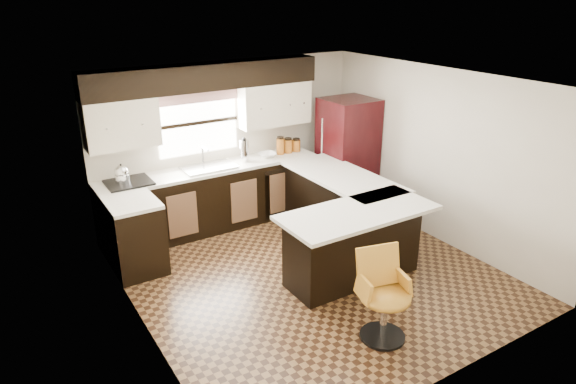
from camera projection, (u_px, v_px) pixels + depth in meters
floor at (310, 273)px, 6.47m from camera, size 4.40×4.40×0.00m
ceiling at (314, 82)px, 5.59m from camera, size 4.40×4.40×0.00m
wall_back at (230, 141)px, 7.76m from camera, size 4.40×0.00×4.40m
wall_front at (461, 264)px, 4.30m from camera, size 4.40×0.00×4.40m
wall_left at (135, 225)px, 4.99m from camera, size 0.00×4.40×4.40m
wall_right at (438, 156)px, 7.06m from camera, size 0.00×4.40×4.40m
base_cab_back at (213, 199)px, 7.58m from camera, size 3.30×0.60×0.90m
base_cab_left at (136, 238)px, 6.40m from camera, size 0.60×0.70×0.90m
counter_back at (212, 169)px, 7.41m from camera, size 3.30×0.60×0.04m
counter_left at (131, 203)px, 6.23m from camera, size 0.60×0.70×0.04m
soffit at (206, 77)px, 7.05m from camera, size 3.40×0.35×0.36m
upper_cab_left at (121, 124)px, 6.64m from camera, size 0.94×0.35×0.64m
upper_cab_right at (274, 104)px, 7.77m from camera, size 1.14×0.35×0.64m
window_pane at (198, 123)px, 7.37m from camera, size 1.20×0.02×0.90m
valance at (197, 96)px, 7.20m from camera, size 1.30×0.06×0.18m
sink at (209, 167)px, 7.35m from camera, size 0.75×0.45×0.03m
dishwasher at (281, 193)px, 7.86m from camera, size 0.58×0.03×0.78m
cooktop at (129, 182)px, 6.79m from camera, size 0.58×0.50×0.02m
peninsula_long at (339, 209)px, 7.24m from camera, size 0.60×1.95×0.90m
peninsula_return at (353, 245)px, 6.22m from camera, size 1.65×0.60×0.90m
counter_pen_long at (343, 177)px, 7.09m from camera, size 0.84×1.95×0.04m
counter_pen_return at (358, 213)px, 5.96m from camera, size 1.89×0.84×0.04m
refrigerator at (347, 155)px, 8.14m from camera, size 0.76×0.73×1.78m
bar_chair at (385, 298)px, 5.11m from camera, size 0.61×0.61×0.95m
kettle at (122, 173)px, 6.70m from camera, size 0.19×0.19×0.26m
percolator at (244, 151)px, 7.60m from camera, size 0.13×0.13×0.33m
mixing_bowl at (267, 155)px, 7.85m from camera, size 0.31×0.31×0.06m
canister_large at (280, 146)px, 7.95m from camera, size 0.12×0.12×0.25m
canister_med at (288, 146)px, 8.03m from camera, size 0.13×0.13×0.21m
canister_small at (296, 146)px, 8.11m from camera, size 0.13×0.13×0.18m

